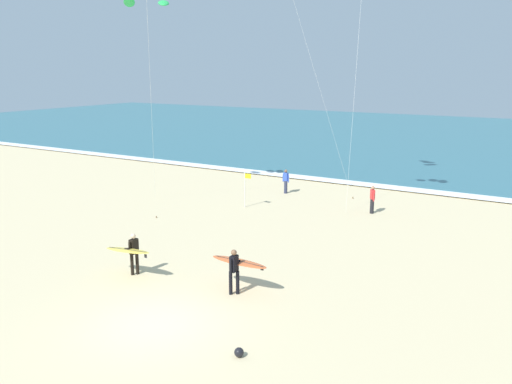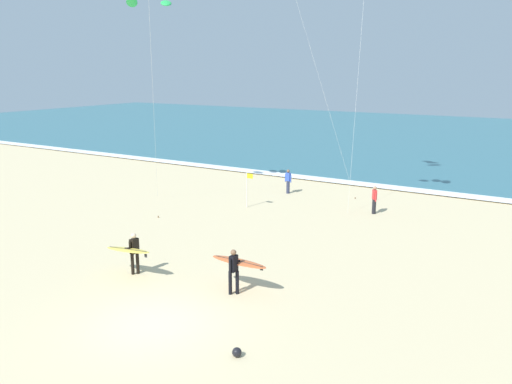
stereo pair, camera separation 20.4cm
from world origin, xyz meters
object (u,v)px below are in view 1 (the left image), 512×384
surfer_trailing (237,265)px  bystander_blue_top (286,181)px  lifeguard_flag (246,186)px  beach_ball (239,352)px  bystander_red_top (372,199)px  kite_arc_cobalt_near (146,1)px  surfer_lead (131,251)px

surfer_trailing → bystander_blue_top: (-5.70, 14.89, -0.24)m
lifeguard_flag → beach_ball: 16.64m
bystander_red_top → beach_ball: bearing=-84.3°
surfer_trailing → kite_arc_cobalt_near: 18.86m
beach_ball → lifeguard_flag: bearing=121.0°
surfer_lead → bystander_blue_top: size_ratio=1.37×
lifeguard_flag → beach_ball: bearing=-59.0°
surfer_lead → surfer_trailing: (4.42, 0.78, 0.01)m
surfer_lead → bystander_blue_top: (-1.28, 15.67, -0.23)m
bystander_red_top → lifeguard_flag: (-6.87, -2.48, 0.45)m
lifeguard_flag → beach_ball: lifeguard_flag is taller
kite_arc_cobalt_near → bystander_blue_top: 13.90m
bystander_blue_top → surfer_lead: bearing=-85.3°
bystander_red_top → surfer_lead: bearing=-110.7°
bystander_red_top → lifeguard_flag: size_ratio=0.76×
surfer_lead → surfer_trailing: bearing=10.1°
kite_arc_cobalt_near → bystander_red_top: (12.98, 3.50, -11.04)m
surfer_lead → lifeguard_flag: 11.42m
surfer_trailing → kite_arc_cobalt_near: kite_arc_cobalt_near is taller
surfer_lead → kite_arc_cobalt_near: bearing=127.1°
kite_arc_cobalt_near → beach_ball: (14.65, -13.21, -11.71)m
bystander_red_top → bystander_blue_top: bearing=163.6°
kite_arc_cobalt_near → beach_ball: kite_arc_cobalt_near is taller
bystander_blue_top → bystander_red_top: (6.48, -1.90, 0.00)m
surfer_trailing → lifeguard_flag: size_ratio=1.09×
surfer_lead → bystander_red_top: surfer_lead is taller
kite_arc_cobalt_near → beach_ball: bearing=-42.0°
bystander_red_top → kite_arc_cobalt_near: bearing=-164.9°
kite_arc_cobalt_near → surfer_lead: bearing=-52.9°
surfer_lead → bystander_blue_top: bearing=94.7°
surfer_trailing → beach_ball: size_ratio=8.15×
surfer_lead → bystander_red_top: 14.72m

